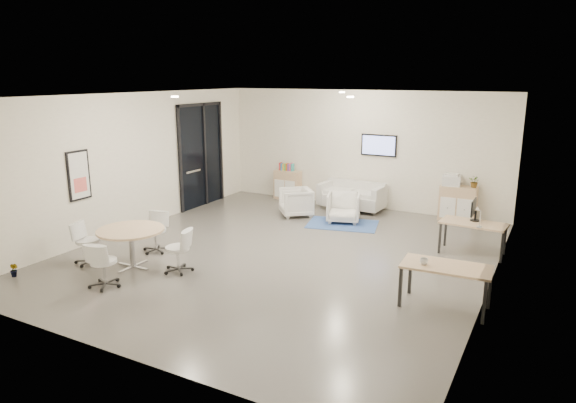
# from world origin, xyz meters

# --- Properties ---
(room_shell) EXTENTS (9.60, 10.60, 4.80)m
(room_shell) POSITION_xyz_m (0.00, 0.00, 1.60)
(room_shell) COLOR #5E5B56
(room_shell) RESTS_ON ground
(glass_door) EXTENTS (0.09, 1.90, 2.85)m
(glass_door) POSITION_xyz_m (-3.95, 2.51, 1.50)
(glass_door) COLOR black
(glass_door) RESTS_ON room_shell
(artwork) EXTENTS (0.05, 0.54, 1.04)m
(artwork) POSITION_xyz_m (-3.97, -1.60, 1.55)
(artwork) COLOR black
(artwork) RESTS_ON room_shell
(wall_tv) EXTENTS (0.98, 0.06, 0.58)m
(wall_tv) POSITION_xyz_m (0.50, 4.46, 1.75)
(wall_tv) COLOR black
(wall_tv) RESTS_ON room_shell
(ceiling_spots) EXTENTS (3.14, 4.14, 0.03)m
(ceiling_spots) POSITION_xyz_m (-0.20, 0.83, 3.18)
(ceiling_spots) COLOR #FFEAC6
(ceiling_spots) RESTS_ON room_shell
(sideboard_left) EXTENTS (0.76, 0.40, 0.86)m
(sideboard_left) POSITION_xyz_m (-2.18, 4.28, 0.43)
(sideboard_left) COLOR #DBB083
(sideboard_left) RESTS_ON room_shell
(sideboard_right) EXTENTS (0.89, 0.43, 0.89)m
(sideboard_right) POSITION_xyz_m (2.69, 4.26, 0.44)
(sideboard_right) COLOR #DBB083
(sideboard_right) RESTS_ON room_shell
(books) EXTENTS (0.44, 0.14, 0.22)m
(books) POSITION_xyz_m (-2.22, 4.28, 0.97)
(books) COLOR red
(books) RESTS_ON sideboard_left
(printer) EXTENTS (0.49, 0.42, 0.31)m
(printer) POSITION_xyz_m (2.49, 4.26, 1.03)
(printer) COLOR white
(printer) RESTS_ON sideboard_right
(loveseat) EXTENTS (1.76, 0.95, 0.64)m
(loveseat) POSITION_xyz_m (-0.05, 4.07, 0.35)
(loveseat) COLOR silver
(loveseat) RESTS_ON room_shell
(blue_rug) EXTENTS (1.90, 1.48, 0.01)m
(blue_rug) POSITION_xyz_m (0.28, 2.55, 0.01)
(blue_rug) COLOR #324E9A
(blue_rug) RESTS_ON room_shell
(armchair_left) EXTENTS (1.05, 1.06, 0.79)m
(armchair_left) POSITION_xyz_m (-1.11, 2.74, 0.40)
(armchair_left) COLOR silver
(armchair_left) RESTS_ON room_shell
(armchair_right) EXTENTS (0.97, 0.94, 0.81)m
(armchair_right) POSITION_xyz_m (0.21, 2.78, 0.40)
(armchair_right) COLOR silver
(armchair_right) RESTS_ON room_shell
(desk_rear) EXTENTS (1.32, 0.73, 0.67)m
(desk_rear) POSITION_xyz_m (3.44, 1.82, 0.60)
(desk_rear) COLOR #DBB083
(desk_rear) RESTS_ON room_shell
(desk_front) EXTENTS (1.39, 0.75, 0.71)m
(desk_front) POSITION_xyz_m (3.47, -1.02, 0.63)
(desk_front) COLOR #DBB083
(desk_front) RESTS_ON room_shell
(monitor) EXTENTS (0.20, 0.50, 0.44)m
(monitor) POSITION_xyz_m (3.40, 1.97, 0.90)
(monitor) COLOR black
(monitor) RESTS_ON desk_rear
(round_table) EXTENTS (1.25, 1.25, 0.76)m
(round_table) POSITION_xyz_m (-2.15, -2.05, 0.68)
(round_table) COLOR #DBB083
(round_table) RESTS_ON room_shell
(meeting_chairs) EXTENTS (2.53, 2.53, 0.82)m
(meeting_chairs) POSITION_xyz_m (-2.15, -2.05, 0.41)
(meeting_chairs) COLOR white
(meeting_chairs) RESTS_ON room_shell
(plant_cabinet) EXTENTS (0.36, 0.38, 0.24)m
(plant_cabinet) POSITION_xyz_m (3.05, 4.27, 1.00)
(plant_cabinet) COLOR #3F7F3F
(plant_cabinet) RESTS_ON sideboard_right
(plant_floor) EXTENTS (0.20, 0.30, 0.12)m
(plant_floor) POSITION_xyz_m (-3.70, -3.43, 0.06)
(plant_floor) COLOR #3F7F3F
(plant_floor) RESTS_ON room_shell
(cup) EXTENTS (0.15, 0.13, 0.13)m
(cup) POSITION_xyz_m (3.15, -1.14, 0.77)
(cup) COLOR white
(cup) RESTS_ON desk_front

